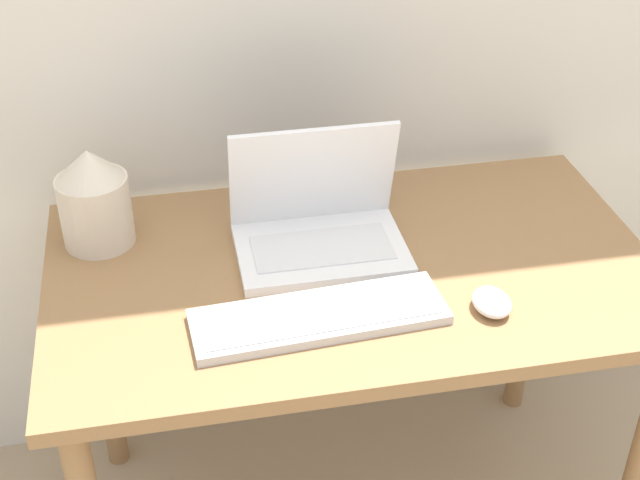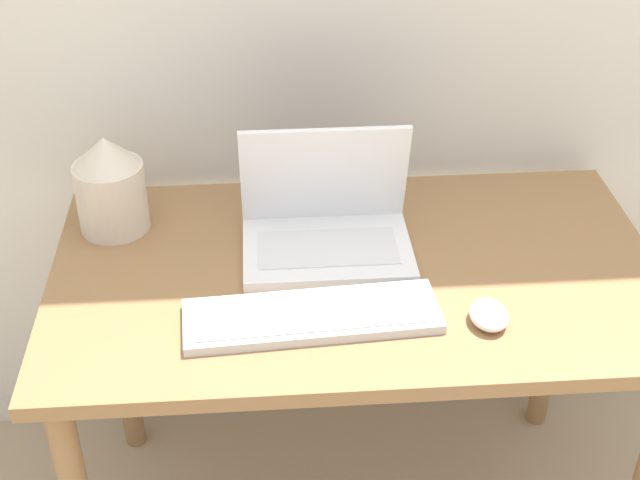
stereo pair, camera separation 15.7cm
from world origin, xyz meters
name	(u,v)px [view 2 (the right image)]	position (x,y,z in m)	size (l,w,h in m)	color
desk	(355,308)	(0.00, 0.33, 0.62)	(1.15, 0.67, 0.71)	olive
laptop	(326,223)	(-0.05, 0.41, 0.76)	(0.32, 0.23, 0.24)	white
keyboard	(312,316)	(-0.09, 0.18, 0.72)	(0.45, 0.16, 0.02)	silver
mouse	(489,315)	(0.21, 0.15, 0.73)	(0.07, 0.09, 0.03)	white
vase	(110,185)	(-0.47, 0.51, 0.81)	(0.14, 0.14, 0.20)	beige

